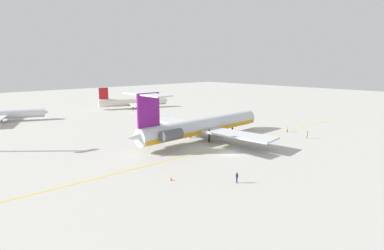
{
  "coord_description": "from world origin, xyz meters",
  "views": [
    {
      "loc": [
        -46.46,
        -39.04,
        17.83
      ],
      "look_at": [
        4.71,
        16.34,
        2.88
      ],
      "focal_mm": 28.6,
      "sensor_mm": 36.0,
      "label": 1
    }
  ],
  "objects_px": {
    "ground_crew_near_nose": "(287,128)",
    "airliner_far_left": "(4,114)",
    "ground_crew_portside": "(307,134)",
    "ground_crew_near_tail": "(237,176)",
    "main_jetliner": "(200,126)",
    "safety_cone_nose": "(171,179)",
    "airliner_mid_left": "(135,102)"
  },
  "relations": [
    {
      "from": "ground_crew_near_nose",
      "to": "airliner_far_left",
      "type": "bearing_deg",
      "value": 158.02
    },
    {
      "from": "airliner_far_left",
      "to": "ground_crew_near_nose",
      "type": "bearing_deg",
      "value": -29.97
    },
    {
      "from": "safety_cone_nose",
      "to": "ground_crew_near_nose",
      "type": "bearing_deg",
      "value": 7.55
    },
    {
      "from": "airliner_mid_left",
      "to": "airliner_far_left",
      "type": "bearing_deg",
      "value": -162.32
    },
    {
      "from": "main_jetliner",
      "to": "safety_cone_nose",
      "type": "relative_size",
      "value": 76.33
    },
    {
      "from": "main_jetliner",
      "to": "ground_crew_near_nose",
      "type": "relative_size",
      "value": 25.12
    },
    {
      "from": "ground_crew_near_tail",
      "to": "ground_crew_portside",
      "type": "distance_m",
      "value": 35.9
    },
    {
      "from": "airliner_far_left",
      "to": "ground_crew_portside",
      "type": "relative_size",
      "value": 14.14
    },
    {
      "from": "airliner_far_left",
      "to": "main_jetliner",
      "type": "bearing_deg",
      "value": -40.83
    },
    {
      "from": "airliner_far_left",
      "to": "safety_cone_nose",
      "type": "distance_m",
      "value": 76.17
    },
    {
      "from": "ground_crew_near_nose",
      "to": "ground_crew_near_tail",
      "type": "bearing_deg",
      "value": -128.96
    },
    {
      "from": "airliner_far_left",
      "to": "airliner_mid_left",
      "type": "bearing_deg",
      "value": 20.99
    },
    {
      "from": "airliner_far_left",
      "to": "safety_cone_nose",
      "type": "relative_size",
      "value": 46.57
    },
    {
      "from": "airliner_mid_left",
      "to": "ground_crew_portside",
      "type": "distance_m",
      "value": 74.86
    },
    {
      "from": "airliner_mid_left",
      "to": "ground_crew_near_tail",
      "type": "height_order",
      "value": "airliner_mid_left"
    },
    {
      "from": "airliner_far_left",
      "to": "airliner_mid_left",
      "type": "relative_size",
      "value": 0.89
    },
    {
      "from": "ground_crew_near_tail",
      "to": "safety_cone_nose",
      "type": "height_order",
      "value": "ground_crew_near_tail"
    },
    {
      "from": "airliner_far_left",
      "to": "ground_crew_portside",
      "type": "height_order",
      "value": "airliner_far_left"
    },
    {
      "from": "ground_crew_portside",
      "to": "airliner_mid_left",
      "type": "bearing_deg",
      "value": 166.97
    },
    {
      "from": "ground_crew_near_nose",
      "to": "ground_crew_portside",
      "type": "relative_size",
      "value": 0.92
    },
    {
      "from": "airliner_mid_left",
      "to": "ground_crew_portside",
      "type": "xyz_separation_m",
      "value": [
        1.65,
        -74.83,
        -1.44
      ]
    },
    {
      "from": "main_jetliner",
      "to": "ground_crew_portside",
      "type": "height_order",
      "value": "main_jetliner"
    },
    {
      "from": "ground_crew_near_tail",
      "to": "airliner_far_left",
      "type": "bearing_deg",
      "value": -84.74
    },
    {
      "from": "main_jetliner",
      "to": "ground_crew_near_nose",
      "type": "distance_m",
      "value": 25.2
    },
    {
      "from": "airliner_mid_left",
      "to": "ground_crew_near_nose",
      "type": "distance_m",
      "value": 68.03
    },
    {
      "from": "safety_cone_nose",
      "to": "airliner_far_left",
      "type": "bearing_deg",
      "value": 95.46
    },
    {
      "from": "main_jetliner",
      "to": "airliner_far_left",
      "type": "distance_m",
      "value": 66.53
    },
    {
      "from": "main_jetliner",
      "to": "safety_cone_nose",
      "type": "height_order",
      "value": "main_jetliner"
    },
    {
      "from": "main_jetliner",
      "to": "airliner_far_left",
      "type": "height_order",
      "value": "main_jetliner"
    },
    {
      "from": "ground_crew_near_tail",
      "to": "main_jetliner",
      "type": "bearing_deg",
      "value": -126.66
    },
    {
      "from": "ground_crew_near_nose",
      "to": "ground_crew_portside",
      "type": "height_order",
      "value": "ground_crew_portside"
    },
    {
      "from": "ground_crew_portside",
      "to": "ground_crew_near_tail",
      "type": "bearing_deg",
      "value": -93.67
    }
  ]
}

